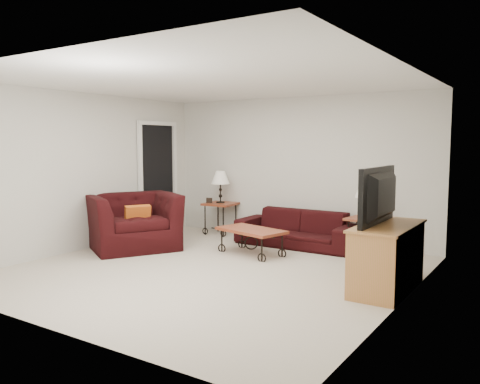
% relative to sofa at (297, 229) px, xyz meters
% --- Properties ---
extents(ground, '(5.00, 5.00, 0.00)m').
position_rel_sofa_xyz_m(ground, '(-0.27, -2.02, -0.29)').
color(ground, '#BCAEA0').
rests_on(ground, ground).
extents(wall_back, '(5.00, 0.02, 2.50)m').
position_rel_sofa_xyz_m(wall_back, '(-0.27, 0.48, 0.96)').
color(wall_back, silver).
rests_on(wall_back, ground).
extents(wall_front, '(5.00, 0.02, 2.50)m').
position_rel_sofa_xyz_m(wall_front, '(-0.27, -4.52, 0.96)').
color(wall_front, silver).
rests_on(wall_front, ground).
extents(wall_left, '(0.02, 5.00, 2.50)m').
position_rel_sofa_xyz_m(wall_left, '(-2.77, -2.02, 0.96)').
color(wall_left, silver).
rests_on(wall_left, ground).
extents(wall_right, '(0.02, 5.00, 2.50)m').
position_rel_sofa_xyz_m(wall_right, '(2.23, -2.02, 0.96)').
color(wall_right, silver).
rests_on(wall_right, ground).
extents(ceiling, '(5.00, 5.00, 0.00)m').
position_rel_sofa_xyz_m(ceiling, '(-0.27, -2.02, 2.21)').
color(ceiling, white).
rests_on(ceiling, wall_back).
extents(doorway, '(0.08, 0.94, 2.04)m').
position_rel_sofa_xyz_m(doorway, '(-2.74, -0.37, 0.73)').
color(doorway, black).
rests_on(doorway, ground).
extents(sofa, '(2.01, 0.78, 0.59)m').
position_rel_sofa_xyz_m(sofa, '(0.00, 0.00, 0.00)').
color(sofa, black).
rests_on(sofa, ground).
extents(side_table_left, '(0.59, 0.59, 0.59)m').
position_rel_sofa_xyz_m(side_table_left, '(-1.68, 0.18, 0.00)').
color(side_table_left, '#994326').
rests_on(side_table_left, ground).
extents(side_table_right, '(0.54, 0.54, 0.54)m').
position_rel_sofa_xyz_m(side_table_right, '(1.08, 0.18, -0.02)').
color(side_table_right, '#994326').
rests_on(side_table_right, ground).
extents(lamp_left, '(0.36, 0.36, 0.59)m').
position_rel_sofa_xyz_m(lamp_left, '(-1.68, 0.18, 0.60)').
color(lamp_left, black).
rests_on(lamp_left, side_table_left).
extents(lamp_right, '(0.34, 0.34, 0.54)m').
position_rel_sofa_xyz_m(lamp_right, '(1.08, 0.18, 0.52)').
color(lamp_right, black).
rests_on(lamp_right, side_table_right).
extents(photo_frame_left, '(0.12, 0.05, 0.10)m').
position_rel_sofa_xyz_m(photo_frame_left, '(-1.83, 0.03, 0.35)').
color(photo_frame_left, black).
rests_on(photo_frame_left, side_table_left).
extents(photo_frame_right, '(0.11, 0.05, 0.09)m').
position_rel_sofa_xyz_m(photo_frame_right, '(1.23, 0.03, 0.29)').
color(photo_frame_right, black).
rests_on(photo_frame_right, side_table_right).
extents(coffee_table, '(1.16, 0.81, 0.40)m').
position_rel_sofa_xyz_m(coffee_table, '(-0.32, -0.92, -0.10)').
color(coffee_table, '#994326').
rests_on(coffee_table, ground).
extents(armchair, '(1.71, 1.78, 0.89)m').
position_rel_sofa_xyz_m(armchair, '(-2.14, -1.61, 0.15)').
color(armchair, black).
rests_on(armchair, ground).
extents(throw_pillow, '(0.29, 0.40, 0.40)m').
position_rel_sofa_xyz_m(throw_pillow, '(-1.99, -1.66, 0.23)').
color(throw_pillow, '#C76619').
rests_on(throw_pillow, armchair).
extents(tv_stand, '(0.53, 1.28, 0.77)m').
position_rel_sofa_xyz_m(tv_stand, '(1.96, -1.62, 0.09)').
color(tv_stand, '#B66E43').
rests_on(tv_stand, ground).
extents(television, '(0.15, 1.15, 0.66)m').
position_rel_sofa_xyz_m(television, '(1.94, -1.62, 0.81)').
color(television, black).
rests_on(television, tv_stand).
extents(backpack, '(0.35, 0.31, 0.38)m').
position_rel_sofa_xyz_m(backpack, '(1.39, -0.68, -0.10)').
color(backpack, black).
rests_on(backpack, ground).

